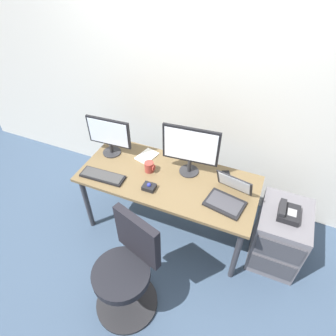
# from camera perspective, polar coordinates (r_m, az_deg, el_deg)

# --- Properties ---
(ground_plane) EXTENTS (8.00, 8.00, 0.00)m
(ground_plane) POSITION_cam_1_polar(r_m,az_deg,el_deg) (3.15, 0.00, -11.21)
(ground_plane) COLOR #34465D
(back_wall) EXTENTS (6.00, 0.10, 2.80)m
(back_wall) POSITION_cam_1_polar(r_m,az_deg,el_deg) (2.79, 5.89, 18.00)
(back_wall) COLOR beige
(back_wall) RESTS_ON ground
(desk) EXTENTS (1.62, 0.71, 0.70)m
(desk) POSITION_cam_1_polar(r_m,az_deg,el_deg) (2.67, 0.00, -3.07)
(desk) COLOR brown
(desk) RESTS_ON ground
(file_cabinet) EXTENTS (0.42, 0.53, 0.62)m
(file_cabinet) POSITION_cam_1_polar(r_m,az_deg,el_deg) (2.88, 20.90, -12.35)
(file_cabinet) COLOR #5E5B61
(file_cabinet) RESTS_ON ground
(desk_phone) EXTENTS (0.17, 0.20, 0.09)m
(desk_phone) POSITION_cam_1_polar(r_m,az_deg,el_deg) (2.61, 22.51, -8.10)
(desk_phone) COLOR black
(desk_phone) RESTS_ON file_cabinet
(office_chair) EXTENTS (0.52, 0.54, 0.96)m
(office_chair) POSITION_cam_1_polar(r_m,az_deg,el_deg) (2.39, -7.95, -19.58)
(office_chair) COLOR black
(office_chair) RESTS_ON ground
(monitor_main) EXTENTS (0.50, 0.18, 0.48)m
(monitor_main) POSITION_cam_1_polar(r_m,az_deg,el_deg) (2.51, 4.43, 3.97)
(monitor_main) COLOR #262628
(monitor_main) RESTS_ON desk
(monitor_side) EXTENTS (0.44, 0.18, 0.39)m
(monitor_side) POSITION_cam_1_polar(r_m,az_deg,el_deg) (2.82, -11.52, 6.43)
(monitor_side) COLOR #262628
(monitor_side) RESTS_ON desk
(keyboard) EXTENTS (0.42, 0.15, 0.03)m
(keyboard) POSITION_cam_1_polar(r_m,az_deg,el_deg) (2.69, -12.74, -1.54)
(keyboard) COLOR black
(keyboard) RESTS_ON desk
(laptop) EXTENTS (0.36, 0.36, 0.22)m
(laptop) POSITION_cam_1_polar(r_m,az_deg,el_deg) (2.45, 11.76, -5.39)
(laptop) COLOR black
(laptop) RESTS_ON desk
(trackball_mouse) EXTENTS (0.11, 0.09, 0.07)m
(trackball_mouse) POSITION_cam_1_polar(r_m,az_deg,el_deg) (2.52, -3.74, -3.70)
(trackball_mouse) COLOR black
(trackball_mouse) RESTS_ON desk
(coffee_mug) EXTENTS (0.10, 0.09, 0.10)m
(coffee_mug) POSITION_cam_1_polar(r_m,az_deg,el_deg) (2.66, -3.68, 0.23)
(coffee_mug) COLOR maroon
(coffee_mug) RESTS_ON desk
(paper_notepad) EXTENTS (0.20, 0.24, 0.01)m
(paper_notepad) POSITION_cam_1_polar(r_m,az_deg,el_deg) (2.85, -4.17, 2.36)
(paper_notepad) COLOR white
(paper_notepad) RESTS_ON desk
(cell_phone) EXTENTS (0.12, 0.16, 0.01)m
(cell_phone) POSITION_cam_1_polar(r_m,az_deg,el_deg) (2.69, 11.45, -1.57)
(cell_phone) COLOR black
(cell_phone) RESTS_ON desk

